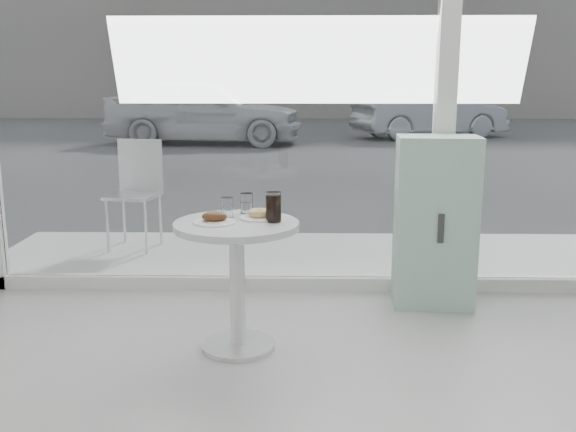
{
  "coord_description": "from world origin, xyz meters",
  "views": [
    {
      "loc": [
        -0.14,
        -1.67,
        1.58
      ],
      "look_at": [
        -0.2,
        1.7,
        0.85
      ],
      "focal_mm": 40.0,
      "sensor_mm": 36.0,
      "label": 1
    }
  ],
  "objects_px": {
    "main_table": "(237,259)",
    "car_white": "(204,111)",
    "cola_glass": "(274,207)",
    "plate_fritter": "(215,219)",
    "patio_chair": "(136,186)",
    "mint_cabinet": "(435,222)",
    "water_tumbler_b": "(247,204)",
    "water_tumbler_a": "(227,209)",
    "plate_donut": "(260,215)",
    "car_silver": "(430,112)"
  },
  "relations": [
    {
      "from": "mint_cabinet",
      "to": "water_tumbler_b",
      "type": "distance_m",
      "value": 1.4
    },
    {
      "from": "main_table",
      "to": "patio_chair",
      "type": "distance_m",
      "value": 2.46
    },
    {
      "from": "patio_chair",
      "to": "car_silver",
      "type": "height_order",
      "value": "car_silver"
    },
    {
      "from": "plate_fritter",
      "to": "car_silver",
      "type": "bearing_deg",
      "value": 74.09
    },
    {
      "from": "water_tumbler_b",
      "to": "plate_donut",
      "type": "bearing_deg",
      "value": -58.9
    },
    {
      "from": "water_tumbler_b",
      "to": "mint_cabinet",
      "type": "bearing_deg",
      "value": 23.66
    },
    {
      "from": "car_silver",
      "to": "water_tumbler_a",
      "type": "distance_m",
      "value": 14.25
    },
    {
      "from": "main_table",
      "to": "patio_chair",
      "type": "xyz_separation_m",
      "value": [
        -1.13,
        2.18,
        0.06
      ]
    },
    {
      "from": "car_white",
      "to": "plate_donut",
      "type": "distance_m",
      "value": 12.17
    },
    {
      "from": "water_tumbler_a",
      "to": "water_tumbler_b",
      "type": "distance_m",
      "value": 0.16
    },
    {
      "from": "cola_glass",
      "to": "plate_fritter",
      "type": "bearing_deg",
      "value": -172.35
    },
    {
      "from": "plate_donut",
      "to": "water_tumbler_b",
      "type": "bearing_deg",
      "value": 121.1
    },
    {
      "from": "main_table",
      "to": "patio_chair",
      "type": "bearing_deg",
      "value": 117.42
    },
    {
      "from": "plate_donut",
      "to": "water_tumbler_b",
      "type": "height_order",
      "value": "water_tumbler_b"
    },
    {
      "from": "car_silver",
      "to": "cola_glass",
      "type": "relative_size",
      "value": 23.74
    },
    {
      "from": "main_table",
      "to": "cola_glass",
      "type": "height_order",
      "value": "cola_glass"
    },
    {
      "from": "plate_fritter",
      "to": "patio_chair",
      "type": "bearing_deg",
      "value": 114.65
    },
    {
      "from": "car_silver",
      "to": "plate_donut",
      "type": "height_order",
      "value": "car_silver"
    },
    {
      "from": "water_tumbler_b",
      "to": "cola_glass",
      "type": "relative_size",
      "value": 0.72
    },
    {
      "from": "car_white",
      "to": "plate_donut",
      "type": "height_order",
      "value": "car_white"
    },
    {
      "from": "car_white",
      "to": "water_tumbler_a",
      "type": "relative_size",
      "value": 38.83
    },
    {
      "from": "patio_chair",
      "to": "plate_fritter",
      "type": "xyz_separation_m",
      "value": [
        1.02,
        -2.21,
        0.19
      ]
    },
    {
      "from": "plate_donut",
      "to": "plate_fritter",
      "type": "bearing_deg",
      "value": -152.99
    },
    {
      "from": "mint_cabinet",
      "to": "car_silver",
      "type": "relative_size",
      "value": 0.29
    },
    {
      "from": "patio_chair",
      "to": "water_tumbler_a",
      "type": "height_order",
      "value": "patio_chair"
    },
    {
      "from": "mint_cabinet",
      "to": "patio_chair",
      "type": "bearing_deg",
      "value": 154.7
    },
    {
      "from": "plate_donut",
      "to": "cola_glass",
      "type": "xyz_separation_m",
      "value": [
        0.08,
        -0.08,
        0.06
      ]
    },
    {
      "from": "patio_chair",
      "to": "mint_cabinet",
      "type": "bearing_deg",
      "value": -21.07
    },
    {
      "from": "main_table",
      "to": "water_tumbler_b",
      "type": "xyz_separation_m",
      "value": [
        0.04,
        0.24,
        0.27
      ]
    },
    {
      "from": "cola_glass",
      "to": "car_white",
      "type": "bearing_deg",
      "value": 100.18
    },
    {
      "from": "water_tumbler_a",
      "to": "water_tumbler_b",
      "type": "height_order",
      "value": "water_tumbler_b"
    },
    {
      "from": "car_white",
      "to": "plate_donut",
      "type": "relative_size",
      "value": 19.86
    },
    {
      "from": "plate_donut",
      "to": "cola_glass",
      "type": "relative_size",
      "value": 1.37
    },
    {
      "from": "main_table",
      "to": "car_white",
      "type": "height_order",
      "value": "car_white"
    },
    {
      "from": "water_tumbler_a",
      "to": "plate_donut",
      "type": "bearing_deg",
      "value": -7.96
    },
    {
      "from": "car_white",
      "to": "cola_glass",
      "type": "xyz_separation_m",
      "value": [
        2.17,
        -12.07,
        0.05
      ]
    },
    {
      "from": "car_silver",
      "to": "main_table",
      "type": "bearing_deg",
      "value": 145.71
    },
    {
      "from": "car_silver",
      "to": "water_tumbler_b",
      "type": "xyz_separation_m",
      "value": [
        -3.79,
        -13.59,
        0.15
      ]
    },
    {
      "from": "patio_chair",
      "to": "plate_fritter",
      "type": "relative_size",
      "value": 4.1
    },
    {
      "from": "water_tumbler_a",
      "to": "water_tumbler_b",
      "type": "relative_size",
      "value": 0.97
    },
    {
      "from": "mint_cabinet",
      "to": "plate_donut",
      "type": "xyz_separation_m",
      "value": [
        -1.18,
        -0.7,
        0.19
      ]
    },
    {
      "from": "plate_donut",
      "to": "patio_chair",
      "type": "bearing_deg",
      "value": 121.13
    },
    {
      "from": "patio_chair",
      "to": "cola_glass",
      "type": "distance_m",
      "value": 2.56
    },
    {
      "from": "mint_cabinet",
      "to": "water_tumbler_a",
      "type": "distance_m",
      "value": 1.54
    },
    {
      "from": "cola_glass",
      "to": "patio_chair",
      "type": "bearing_deg",
      "value": 121.82
    },
    {
      "from": "car_white",
      "to": "cola_glass",
      "type": "distance_m",
      "value": 12.26
    },
    {
      "from": "plate_donut",
      "to": "water_tumbler_a",
      "type": "relative_size",
      "value": 1.96
    },
    {
      "from": "patio_chair",
      "to": "car_white",
      "type": "height_order",
      "value": "car_white"
    },
    {
      "from": "car_white",
      "to": "water_tumbler_a",
      "type": "xyz_separation_m",
      "value": [
        1.89,
        -11.96,
        0.02
      ]
    },
    {
      "from": "mint_cabinet",
      "to": "water_tumbler_b",
      "type": "xyz_separation_m",
      "value": [
        -1.27,
        -0.55,
        0.23
      ]
    }
  ]
}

